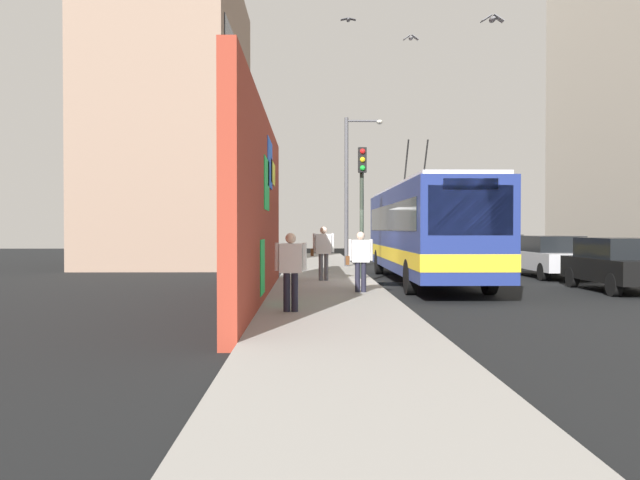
% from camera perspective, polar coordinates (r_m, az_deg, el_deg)
% --- Properties ---
extents(ground_plane, '(80.00, 80.00, 0.00)m').
position_cam_1_polar(ground_plane, '(20.64, 4.99, -4.13)').
color(ground_plane, black).
extents(sidewalk_slab, '(48.00, 3.20, 0.15)m').
position_cam_1_polar(sidewalk_slab, '(20.53, 0.54, -3.94)').
color(sidewalk_slab, gray).
rests_on(sidewalk_slab, ground_plane).
extents(graffiti_wall, '(12.77, 0.32, 4.70)m').
position_cam_1_polar(graffiti_wall, '(15.89, -5.35, 2.83)').
color(graffiti_wall, maroon).
rests_on(graffiti_wall, ground_plane).
extents(building_far_left, '(13.39, 6.70, 14.93)m').
position_cam_1_polar(building_far_left, '(35.06, -12.76, 10.20)').
color(building_far_left, gray).
rests_on(building_far_left, ground_plane).
extents(city_bus, '(12.68, 2.50, 5.09)m').
position_cam_1_polar(city_bus, '(22.16, 9.27, 0.97)').
color(city_bus, navy).
rests_on(city_bus, ground_plane).
extents(parked_car_black, '(4.16, 1.90, 1.58)m').
position_cam_1_polar(parked_car_black, '(20.74, 25.18, -1.89)').
color(parked_car_black, black).
rests_on(parked_car_black, ground_plane).
extents(parked_car_silver, '(4.93, 1.91, 1.58)m').
position_cam_1_polar(parked_car_silver, '(25.82, 19.77, -1.30)').
color(parked_car_silver, '#B7B7BC').
rests_on(parked_car_silver, ground_plane).
extents(parked_car_dark_gray, '(4.05, 1.84, 1.58)m').
position_cam_1_polar(parked_car_dark_gray, '(31.94, 15.66, -0.86)').
color(parked_car_dark_gray, '#38383D').
rests_on(parked_car_dark_gray, ground_plane).
extents(parked_car_navy, '(4.27, 1.74, 1.58)m').
position_cam_1_polar(parked_car_navy, '(37.82, 13.03, -0.57)').
color(parked_car_navy, navy).
rests_on(parked_car_navy, ground_plane).
extents(pedestrian_midblock, '(0.24, 0.77, 1.77)m').
position_cam_1_polar(pedestrian_midblock, '(20.93, 0.29, -0.77)').
color(pedestrian_midblock, '#595960').
rests_on(pedestrian_midblock, sidewalk_slab).
extents(pedestrian_at_curb, '(0.22, 0.73, 1.62)m').
position_cam_1_polar(pedestrian_at_curb, '(17.11, 3.61, -1.52)').
color(pedestrian_at_curb, '#1E1E2D').
rests_on(pedestrian_at_curb, sidewalk_slab).
extents(pedestrian_near_wall, '(0.22, 0.65, 1.61)m').
position_cam_1_polar(pedestrian_near_wall, '(13.04, -2.63, -2.32)').
color(pedestrian_near_wall, '#1E1E2D').
rests_on(pedestrian_near_wall, sidewalk_slab).
extents(traffic_light, '(0.49, 0.28, 4.46)m').
position_cam_1_polar(traffic_light, '(21.71, 3.77, 4.41)').
color(traffic_light, '#2D382D').
rests_on(traffic_light, sidewalk_slab).
extents(street_lamp, '(0.44, 1.74, 6.75)m').
position_cam_1_polar(street_lamp, '(29.17, 2.74, 5.27)').
color(street_lamp, '#4C4C51').
rests_on(street_lamp, sidewalk_slab).
extents(flying_pigeons, '(8.91, 4.33, 3.11)m').
position_cam_1_polar(flying_pigeons, '(21.08, 6.12, 19.63)').
color(flying_pigeons, slate).
extents(curbside_puddle, '(1.55, 1.55, 0.00)m').
position_cam_1_polar(curbside_puddle, '(21.47, 6.38, -3.93)').
color(curbside_puddle, black).
rests_on(curbside_puddle, ground_plane).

